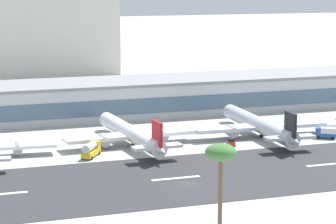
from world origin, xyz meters
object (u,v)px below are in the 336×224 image
distant_hotel_block (16,25)px  service_box_truck_0 (326,133)px  terminal_building (145,96)px  service_baggage_tug_2 (231,142)px  service_fuel_truck_1 (91,149)px  airliner_red_tail_gate_1 (133,135)px  airliner_black_tail_gate_2 (261,126)px  palm_tree_3 (221,156)px

distant_hotel_block → service_box_truck_0: 183.44m
terminal_building → service_baggage_tug_2: terminal_building is taller
terminal_building → service_fuel_truck_1: size_ratio=24.98×
airliner_red_tail_gate_1 → airliner_black_tail_gate_2: size_ratio=0.97×
service_baggage_tug_2 → palm_tree_3: 74.59m
airliner_black_tail_gate_2 → service_box_truck_0: (17.43, -7.38, -1.67)m
service_baggage_tug_2 → palm_tree_3: size_ratio=0.19×
service_fuel_truck_1 → palm_tree_3: size_ratio=0.49×
service_box_truck_0 → service_baggage_tug_2: size_ratio=1.91×
distant_hotel_block → service_box_truck_0: (67.84, -168.95, -22.44)m
distant_hotel_block → airliner_black_tail_gate_2: 170.52m
distant_hotel_block → terminal_building: bearing=-75.6°
airliner_red_tail_gate_1 → distant_hotel_block: bearing=0.1°
airliner_black_tail_gate_2 → service_fuel_truck_1: 53.40m
distant_hotel_block → service_box_truck_0: distant_hotel_block is taller
airliner_red_tail_gate_1 → service_baggage_tug_2: 27.68m
service_box_truck_0 → airliner_red_tail_gate_1: bearing=24.5°
airliner_black_tail_gate_2 → service_baggage_tug_2: airliner_black_tail_gate_2 is taller
terminal_building → palm_tree_3: (-22.55, -121.93, 9.05)m
airliner_black_tail_gate_2 → service_box_truck_0: size_ratio=8.20×
airliner_red_tail_gate_1 → service_fuel_truck_1: bearing=117.0°
distant_hotel_block → service_box_truck_0: bearing=-68.1°
airliner_red_tail_gate_1 → airliner_black_tail_gate_2: bearing=-95.4°
terminal_building → airliner_black_tail_gate_2: terminal_building is taller
terminal_building → service_box_truck_0: (38.68, -55.57, -4.24)m
service_box_truck_0 → service_baggage_tug_2: bearing=32.9°
palm_tree_3 → airliner_red_tail_gate_1: bearing=86.4°
airliner_black_tail_gate_2 → service_box_truck_0: bearing=-111.3°
distant_hotel_block → palm_tree_3: size_ratio=5.49×
distant_hotel_block → service_fuel_truck_1: distant_hotel_block is taller
airliner_red_tail_gate_1 → service_fuel_truck_1: (-13.81, -8.29, -1.32)m
airliner_red_tail_gate_1 → service_box_truck_0: airliner_red_tail_gate_1 is taller
terminal_building → airliner_red_tail_gate_1: (-17.82, -47.24, -2.68)m
airliner_red_tail_gate_1 → palm_tree_3: size_ratio=2.90×
distant_hotel_block → palm_tree_3: 235.58m
airliner_black_tail_gate_2 → service_fuel_truck_1: size_ratio=6.08×
service_fuel_truck_1 → service_baggage_tug_2: size_ratio=2.57×
airliner_red_tail_gate_1 → service_baggage_tug_2: size_ratio=15.13×
service_fuel_truck_1 → palm_tree_3: palm_tree_3 is taller
terminal_building → airliner_red_tail_gate_1: bearing=-110.7°
terminal_building → airliner_red_tail_gate_1: size_ratio=4.25×
service_baggage_tug_2 → palm_tree_3: bearing=-20.2°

